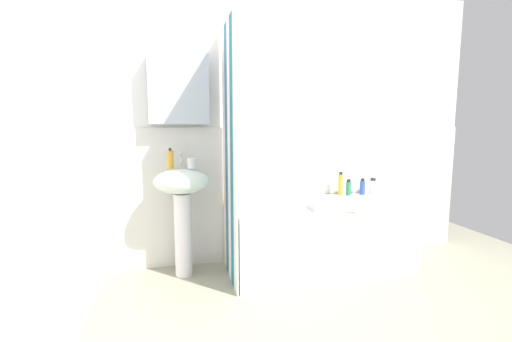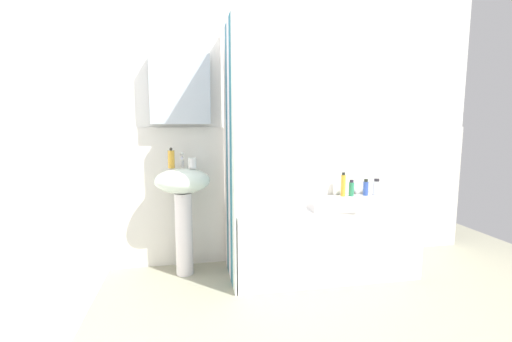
% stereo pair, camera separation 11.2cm
% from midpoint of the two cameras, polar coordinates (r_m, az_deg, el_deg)
% --- Properties ---
extents(ground_plane, '(4.80, 5.60, 0.04)m').
position_cam_midpoint_polar(ground_plane, '(2.40, 14.51, -24.15)').
color(ground_plane, '#9D9A82').
extents(wall_back_tiled, '(3.60, 0.18, 2.40)m').
position_cam_midpoint_polar(wall_back_tiled, '(3.22, 4.66, 5.93)').
color(wall_back_tiled, silver).
rests_on(wall_back_tiled, ground_plane).
extents(wall_left_tiled, '(0.07, 1.81, 2.40)m').
position_cam_midpoint_polar(wall_left_tiled, '(2.28, -27.69, 3.78)').
color(wall_left_tiled, silver).
rests_on(wall_left_tiled, ground_plane).
extents(sink, '(0.44, 0.34, 0.88)m').
position_cam_midpoint_polar(sink, '(2.93, -10.51, -4.17)').
color(sink, white).
rests_on(sink, ground_plane).
extents(faucet, '(0.03, 0.12, 0.12)m').
position_cam_midpoint_polar(faucet, '(2.96, -10.66, 1.77)').
color(faucet, silver).
rests_on(faucet, sink).
extents(soap_dispenser, '(0.05, 0.05, 0.17)m').
position_cam_midpoint_polar(soap_dispenser, '(2.91, -12.30, 1.87)').
color(soap_dispenser, gold).
rests_on(soap_dispenser, sink).
extents(toothbrush_cup, '(0.07, 0.07, 0.08)m').
position_cam_midpoint_polar(toothbrush_cup, '(2.88, -9.05, 1.25)').
color(toothbrush_cup, white).
rests_on(toothbrush_cup, sink).
extents(bathtub, '(1.47, 0.65, 0.57)m').
position_cam_midpoint_polar(bathtub, '(3.10, 11.14, -10.35)').
color(bathtub, white).
rests_on(bathtub, ground_plane).
extents(shower_curtain, '(0.01, 0.65, 2.00)m').
position_cam_midpoint_polar(shower_curtain, '(2.76, -3.10, 2.73)').
color(shower_curtain, white).
rests_on(shower_curtain, ground_plane).
extents(lotion_bottle, '(0.07, 0.07, 0.15)m').
position_cam_midpoint_polar(lotion_bottle, '(3.50, 19.53, -2.51)').
color(lotion_bottle, white).
rests_on(lotion_bottle, bathtub).
extents(conditioner_bottle, '(0.05, 0.05, 0.15)m').
position_cam_midpoint_polar(conditioner_bottle, '(3.46, 17.99, -2.58)').
color(conditioner_bottle, '#324FA4').
rests_on(conditioner_bottle, bathtub).
extents(body_wash_bottle, '(0.05, 0.05, 0.15)m').
position_cam_midpoint_polar(body_wash_bottle, '(3.39, 15.89, -2.71)').
color(body_wash_bottle, '#2C8155').
rests_on(body_wash_bottle, bathtub).
extents(shampoo_bottle, '(0.04, 0.04, 0.22)m').
position_cam_midpoint_polar(shampoo_bottle, '(3.36, 14.66, -2.17)').
color(shampoo_bottle, gold).
rests_on(shampoo_bottle, bathtub).
extents(towel_folded, '(0.34, 0.25, 0.07)m').
position_cam_midpoint_polar(towel_folded, '(2.82, 12.95, -5.36)').
color(towel_folded, silver).
rests_on(towel_folded, bathtub).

